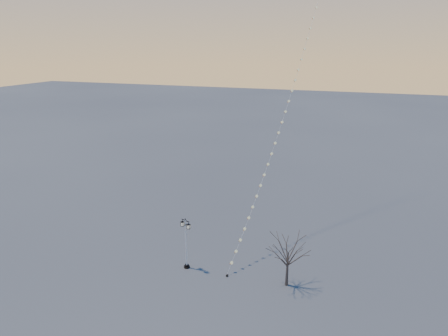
% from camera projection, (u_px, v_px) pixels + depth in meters
% --- Properties ---
extents(ground, '(300.00, 300.00, 0.00)m').
position_uv_depth(ground, '(201.00, 284.00, 33.65)').
color(ground, '#48494A').
rests_on(ground, ground).
extents(street_lamp, '(1.15, 0.73, 4.78)m').
position_uv_depth(street_lamp, '(186.00, 241.00, 35.33)').
color(street_lamp, black).
rests_on(street_lamp, ground).
extents(bare_tree, '(2.54, 2.54, 4.21)m').
position_uv_depth(bare_tree, '(288.00, 254.00, 32.64)').
color(bare_tree, '#3C3028').
rests_on(bare_tree, ground).
extents(kite_train, '(5.41, 28.99, 34.90)m').
position_uv_depth(kite_train, '(295.00, 62.00, 41.60)').
color(kite_train, black).
rests_on(kite_train, ground).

